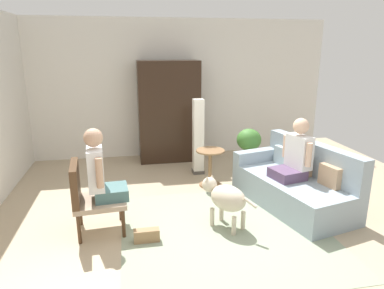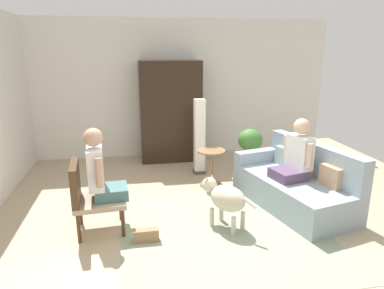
{
  "view_description": "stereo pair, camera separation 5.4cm",
  "coord_description": "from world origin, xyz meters",
  "px_view_note": "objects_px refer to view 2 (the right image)",
  "views": [
    {
      "loc": [
        -1.0,
        -3.82,
        2.18
      ],
      "look_at": [
        -0.21,
        0.38,
        0.99
      ],
      "focal_mm": 32.64,
      "sensor_mm": 36.0,
      "label": 1
    },
    {
      "loc": [
        -0.95,
        -3.83,
        2.18
      ],
      "look_at": [
        -0.21,
        0.38,
        0.99
      ],
      "focal_mm": 32.64,
      "sensor_mm": 36.0,
      "label": 2
    }
  ],
  "objects_px": {
    "armchair": "(88,193)",
    "person_on_armchair": "(100,171)",
    "dog": "(225,198)",
    "handbag": "(146,235)",
    "couch": "(295,184)",
    "person_on_couch": "(296,155)",
    "column_lamp": "(199,137)",
    "round_end_table": "(211,166)",
    "armoire_cabinet": "(170,111)",
    "potted_plant": "(250,147)"
  },
  "relations": [
    {
      "from": "armchair",
      "to": "person_on_armchair",
      "type": "relative_size",
      "value": 1.02
    },
    {
      "from": "dog",
      "to": "handbag",
      "type": "distance_m",
      "value": 1.06
    },
    {
      "from": "couch",
      "to": "person_on_couch",
      "type": "bearing_deg",
      "value": -139.22
    },
    {
      "from": "person_on_armchair",
      "to": "column_lamp",
      "type": "bearing_deg",
      "value": 49.19
    },
    {
      "from": "round_end_table",
      "to": "armoire_cabinet",
      "type": "height_order",
      "value": "armoire_cabinet"
    },
    {
      "from": "person_on_armchair",
      "to": "armchair",
      "type": "bearing_deg",
      "value": -175.11
    },
    {
      "from": "person_on_armchair",
      "to": "column_lamp",
      "type": "xyz_separation_m",
      "value": [
        1.55,
        1.8,
        -0.12
      ]
    },
    {
      "from": "couch",
      "to": "round_end_table",
      "type": "height_order",
      "value": "couch"
    },
    {
      "from": "armchair",
      "to": "potted_plant",
      "type": "xyz_separation_m",
      "value": [
        2.6,
        1.67,
        -0.02
      ]
    },
    {
      "from": "potted_plant",
      "to": "column_lamp",
      "type": "height_order",
      "value": "column_lamp"
    },
    {
      "from": "dog",
      "to": "column_lamp",
      "type": "height_order",
      "value": "column_lamp"
    },
    {
      "from": "potted_plant",
      "to": "handbag",
      "type": "relative_size",
      "value": 2.71
    },
    {
      "from": "person_on_couch",
      "to": "dog",
      "type": "height_order",
      "value": "person_on_couch"
    },
    {
      "from": "round_end_table",
      "to": "dog",
      "type": "distance_m",
      "value": 1.37
    },
    {
      "from": "armchair",
      "to": "dog",
      "type": "bearing_deg",
      "value": -5.85
    },
    {
      "from": "column_lamp",
      "to": "armoire_cabinet",
      "type": "relative_size",
      "value": 0.68
    },
    {
      "from": "dog",
      "to": "armoire_cabinet",
      "type": "height_order",
      "value": "armoire_cabinet"
    },
    {
      "from": "dog",
      "to": "potted_plant",
      "type": "distance_m",
      "value": 2.07
    },
    {
      "from": "couch",
      "to": "armoire_cabinet",
      "type": "xyz_separation_m",
      "value": [
        -1.5,
        2.43,
        0.67
      ]
    },
    {
      "from": "armchair",
      "to": "potted_plant",
      "type": "bearing_deg",
      "value": 32.78
    },
    {
      "from": "armchair",
      "to": "person_on_armchair",
      "type": "height_order",
      "value": "person_on_armchair"
    },
    {
      "from": "armchair",
      "to": "potted_plant",
      "type": "height_order",
      "value": "armchair"
    },
    {
      "from": "round_end_table",
      "to": "column_lamp",
      "type": "distance_m",
      "value": 0.7
    },
    {
      "from": "armoire_cabinet",
      "to": "handbag",
      "type": "height_order",
      "value": "armoire_cabinet"
    },
    {
      "from": "armoire_cabinet",
      "to": "handbag",
      "type": "relative_size",
      "value": 6.56
    },
    {
      "from": "armchair",
      "to": "dog",
      "type": "distance_m",
      "value": 1.66
    },
    {
      "from": "potted_plant",
      "to": "person_on_couch",
      "type": "bearing_deg",
      "value": -83.55
    },
    {
      "from": "round_end_table",
      "to": "person_on_couch",
      "type": "bearing_deg",
      "value": -43.81
    },
    {
      "from": "couch",
      "to": "potted_plant",
      "type": "bearing_deg",
      "value": 98.53
    },
    {
      "from": "couch",
      "to": "armoire_cabinet",
      "type": "bearing_deg",
      "value": 121.66
    },
    {
      "from": "round_end_table",
      "to": "handbag",
      "type": "distance_m",
      "value": 1.92
    },
    {
      "from": "person_on_armchair",
      "to": "column_lamp",
      "type": "relative_size",
      "value": 0.66
    },
    {
      "from": "dog",
      "to": "column_lamp",
      "type": "distance_m",
      "value": 2.0
    },
    {
      "from": "couch",
      "to": "potted_plant",
      "type": "distance_m",
      "value": 1.4
    },
    {
      "from": "potted_plant",
      "to": "handbag",
      "type": "distance_m",
      "value": 2.83
    },
    {
      "from": "round_end_table",
      "to": "potted_plant",
      "type": "bearing_deg",
      "value": 30.4
    },
    {
      "from": "person_on_couch",
      "to": "column_lamp",
      "type": "xyz_separation_m",
      "value": [
        -1.05,
        1.56,
        -0.09
      ]
    },
    {
      "from": "dog",
      "to": "column_lamp",
      "type": "relative_size",
      "value": 0.51
    },
    {
      "from": "potted_plant",
      "to": "couch",
      "type": "bearing_deg",
      "value": -81.47
    },
    {
      "from": "round_end_table",
      "to": "potted_plant",
      "type": "distance_m",
      "value": 0.96
    },
    {
      "from": "dog",
      "to": "potted_plant",
      "type": "height_order",
      "value": "potted_plant"
    },
    {
      "from": "armchair",
      "to": "column_lamp",
      "type": "relative_size",
      "value": 0.67
    },
    {
      "from": "dog",
      "to": "armchair",
      "type": "bearing_deg",
      "value": 174.15
    },
    {
      "from": "person_on_armchair",
      "to": "handbag",
      "type": "distance_m",
      "value": 0.93
    },
    {
      "from": "person_on_armchair",
      "to": "couch",
      "type": "bearing_deg",
      "value": 6.07
    },
    {
      "from": "round_end_table",
      "to": "dog",
      "type": "xyz_separation_m",
      "value": [
        -0.13,
        -1.36,
        0.05
      ]
    },
    {
      "from": "person_on_couch",
      "to": "dog",
      "type": "bearing_deg",
      "value": -159.1
    },
    {
      "from": "couch",
      "to": "armoire_cabinet",
      "type": "distance_m",
      "value": 2.93
    },
    {
      "from": "person_on_couch",
      "to": "armoire_cabinet",
      "type": "relative_size",
      "value": 0.43
    },
    {
      "from": "armchair",
      "to": "person_on_couch",
      "type": "relative_size",
      "value": 1.06
    }
  ]
}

